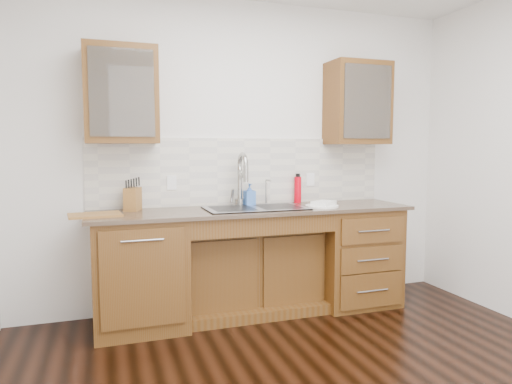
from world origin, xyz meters
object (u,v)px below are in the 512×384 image
object	(u,v)px
knife_block	(133,199)
water_bottle	(298,190)
cutting_board	(95,215)
soap_bottle	(250,195)
plate	(322,206)

from	to	relation	value
knife_block	water_bottle	bearing A→B (deg)	23.72
cutting_board	soap_bottle	bearing A→B (deg)	10.26
knife_block	cutting_board	size ratio (longest dim) A/B	0.49
plate	cutting_board	distance (m)	1.84
water_bottle	knife_block	world-z (taller)	water_bottle
soap_bottle	water_bottle	size ratio (longest dim) A/B	0.81
plate	cutting_board	world-z (taller)	cutting_board
water_bottle	knife_block	bearing A→B (deg)	-177.82
soap_bottle	plate	xyz separation A→B (m)	(0.56, -0.29, -0.09)
soap_bottle	plate	size ratio (longest dim) A/B	0.68
water_bottle	knife_block	xyz separation A→B (m)	(-1.48, -0.06, -0.03)
soap_bottle	plate	world-z (taller)	soap_bottle
knife_block	soap_bottle	bearing A→B (deg)	21.58
soap_bottle	cutting_board	world-z (taller)	soap_bottle
knife_block	cutting_board	distance (m)	0.38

